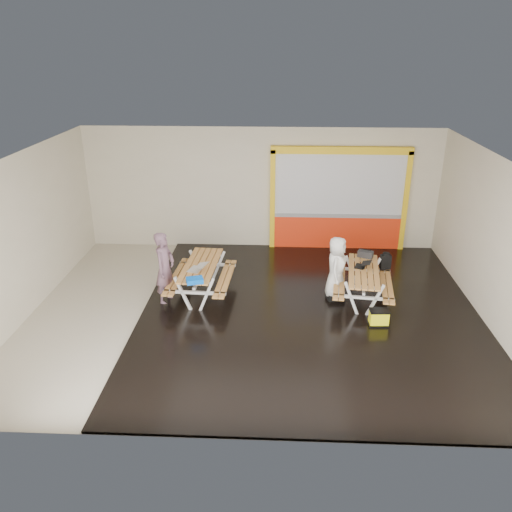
{
  "coord_description": "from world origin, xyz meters",
  "views": [
    {
      "loc": [
        0.51,
        -10.11,
        5.66
      ],
      "look_at": [
        0.0,
        0.9,
        1.0
      ],
      "focal_mm": 35.85,
      "sensor_mm": 36.0,
      "label": 1
    }
  ],
  "objects_px": {
    "person_left": "(165,268)",
    "blue_pouch": "(195,280)",
    "picnic_table_left": "(201,272)",
    "laptop_right": "(362,265)",
    "toolbox": "(365,254)",
    "laptop_left": "(198,268)",
    "backpack": "(385,261)",
    "picnic_table_right": "(363,277)",
    "dark_case": "(335,296)",
    "person_right": "(336,267)",
    "fluke_bag": "(379,318)"
  },
  "relations": [
    {
      "from": "person_left",
      "to": "blue_pouch",
      "type": "relative_size",
      "value": 4.87
    },
    {
      "from": "dark_case",
      "to": "picnic_table_right",
      "type": "bearing_deg",
      "value": 3.55
    },
    {
      "from": "laptop_left",
      "to": "backpack",
      "type": "bearing_deg",
      "value": 12.37
    },
    {
      "from": "person_left",
      "to": "toolbox",
      "type": "relative_size",
      "value": 4.29
    },
    {
      "from": "picnic_table_left",
      "to": "person_right",
      "type": "height_order",
      "value": "person_right"
    },
    {
      "from": "picnic_table_right",
      "to": "toolbox",
      "type": "distance_m",
      "value": 0.84
    },
    {
      "from": "picnic_table_left",
      "to": "picnic_table_right",
      "type": "distance_m",
      "value": 3.78
    },
    {
      "from": "picnic_table_right",
      "to": "laptop_right",
      "type": "distance_m",
      "value": 0.3
    },
    {
      "from": "picnic_table_right",
      "to": "dark_case",
      "type": "relative_size",
      "value": 5.44
    },
    {
      "from": "blue_pouch",
      "to": "toolbox",
      "type": "relative_size",
      "value": 0.88
    },
    {
      "from": "picnic_table_left",
      "to": "laptop_right",
      "type": "xyz_separation_m",
      "value": [
        3.77,
        0.11,
        0.2
      ]
    },
    {
      "from": "person_left",
      "to": "toolbox",
      "type": "xyz_separation_m",
      "value": [
        4.7,
        1.06,
        0.0
      ]
    },
    {
      "from": "laptop_left",
      "to": "laptop_right",
      "type": "height_order",
      "value": "laptop_left"
    },
    {
      "from": "laptop_left",
      "to": "blue_pouch",
      "type": "relative_size",
      "value": 1.43
    },
    {
      "from": "picnic_table_right",
      "to": "toolbox",
      "type": "relative_size",
      "value": 5.25
    },
    {
      "from": "picnic_table_left",
      "to": "laptop_left",
      "type": "distance_m",
      "value": 0.41
    },
    {
      "from": "picnic_table_left",
      "to": "laptop_left",
      "type": "relative_size",
      "value": 4.21
    },
    {
      "from": "person_right",
      "to": "blue_pouch",
      "type": "xyz_separation_m",
      "value": [
        -3.15,
        -0.96,
        0.06
      ]
    },
    {
      "from": "person_right",
      "to": "laptop_right",
      "type": "xyz_separation_m",
      "value": [
        0.61,
        0.12,
        0.01
      ]
    },
    {
      "from": "blue_pouch",
      "to": "backpack",
      "type": "relative_size",
      "value": 0.86
    },
    {
      "from": "laptop_left",
      "to": "dark_case",
      "type": "bearing_deg",
      "value": 3.87
    },
    {
      "from": "person_left",
      "to": "laptop_left",
      "type": "relative_size",
      "value": 3.41
    },
    {
      "from": "blue_pouch",
      "to": "backpack",
      "type": "xyz_separation_m",
      "value": [
        4.41,
        1.62,
        -0.15
      ]
    },
    {
      "from": "person_right",
      "to": "toolbox",
      "type": "distance_m",
      "value": 1.06
    },
    {
      "from": "person_left",
      "to": "person_right",
      "type": "bearing_deg",
      "value": -70.21
    },
    {
      "from": "person_left",
      "to": "blue_pouch",
      "type": "height_order",
      "value": "person_left"
    },
    {
      "from": "picnic_table_left",
      "to": "toolbox",
      "type": "xyz_separation_m",
      "value": [
        3.93,
        0.71,
        0.24
      ]
    },
    {
      "from": "picnic_table_left",
      "to": "laptop_right",
      "type": "relative_size",
      "value": 4.86
    },
    {
      "from": "toolbox",
      "to": "fluke_bag",
      "type": "distance_m",
      "value": 2.07
    },
    {
      "from": "person_left",
      "to": "fluke_bag",
      "type": "height_order",
      "value": "person_left"
    },
    {
      "from": "picnic_table_right",
      "to": "backpack",
      "type": "distance_m",
      "value": 0.97
    },
    {
      "from": "picnic_table_right",
      "to": "laptop_left",
      "type": "bearing_deg",
      "value": -176.18
    },
    {
      "from": "person_left",
      "to": "blue_pouch",
      "type": "bearing_deg",
      "value": -113.46
    },
    {
      "from": "picnic_table_left",
      "to": "dark_case",
      "type": "relative_size",
      "value": 5.5
    },
    {
      "from": "backpack",
      "to": "person_left",
      "type": "bearing_deg",
      "value": -169.1
    },
    {
      "from": "dark_case",
      "to": "toolbox",
      "type": "bearing_deg",
      "value": 46.99
    },
    {
      "from": "laptop_right",
      "to": "backpack",
      "type": "xyz_separation_m",
      "value": [
        0.65,
        0.53,
        -0.11
      ]
    },
    {
      "from": "picnic_table_left",
      "to": "fluke_bag",
      "type": "xyz_separation_m",
      "value": [
        3.97,
        -1.26,
        -0.41
      ]
    },
    {
      "from": "picnic_table_right",
      "to": "person_left",
      "type": "relative_size",
      "value": 1.22
    },
    {
      "from": "picnic_table_right",
      "to": "person_left",
      "type": "bearing_deg",
      "value": -176.49
    },
    {
      "from": "picnic_table_right",
      "to": "person_right",
      "type": "distance_m",
      "value": 0.66
    },
    {
      "from": "toolbox",
      "to": "fluke_bag",
      "type": "xyz_separation_m",
      "value": [
        0.04,
        -1.97,
        -0.65
      ]
    },
    {
      "from": "person_right",
      "to": "toolbox",
      "type": "bearing_deg",
      "value": -32.42
    },
    {
      "from": "person_right",
      "to": "picnic_table_left",
      "type": "bearing_deg",
      "value": 104.32
    },
    {
      "from": "person_left",
      "to": "dark_case",
      "type": "height_order",
      "value": "person_left"
    },
    {
      "from": "toolbox",
      "to": "fluke_bag",
      "type": "relative_size",
      "value": 0.95
    },
    {
      "from": "picnic_table_left",
      "to": "person_right",
      "type": "relative_size",
      "value": 1.44
    },
    {
      "from": "picnic_table_left",
      "to": "fluke_bag",
      "type": "distance_m",
      "value": 4.18
    },
    {
      "from": "person_right",
      "to": "laptop_left",
      "type": "bearing_deg",
      "value": 110.19
    },
    {
      "from": "laptop_right",
      "to": "blue_pouch",
      "type": "height_order",
      "value": "laptop_right"
    }
  ]
}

